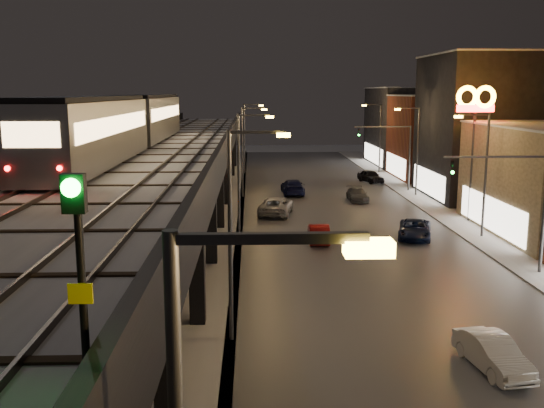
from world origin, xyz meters
name	(u,v)px	position (x,y,z in m)	size (l,w,h in m)	color
road_surface	(344,226)	(7.50, 35.00, 0.03)	(17.00, 120.00, 0.06)	#46474D
sidewalk_right	(469,225)	(17.50, 35.00, 0.07)	(4.00, 120.00, 0.14)	#9FA1A8
under_viaduct_pavement	(173,228)	(-6.00, 35.00, 0.03)	(11.00, 120.00, 0.06)	#9FA1A8
elevated_viaduct	(165,161)	(-6.00, 31.84, 5.62)	(9.00, 100.00, 6.30)	black
viaduct_trackbed	(164,150)	(-6.01, 31.97, 6.39)	(8.40, 100.00, 0.32)	#B2B7C1
viaduct_parapet_streetside	(225,144)	(-1.65, 32.00, 6.85)	(0.30, 100.00, 1.10)	black
viaduct_parapet_far	(103,144)	(-10.35, 32.00, 6.85)	(0.30, 100.00, 1.10)	black
building_d	(491,127)	(23.99, 48.00, 7.08)	(12.20, 13.20, 14.16)	black
building_e	(446,137)	(23.99, 62.00, 5.08)	(12.20, 12.20, 10.16)	brown
building_f	(415,126)	(23.99, 76.00, 5.58)	(12.20, 16.20, 11.16)	black
streetlight_left_1	(237,221)	(-0.43, 13.00, 5.24)	(2.57, 0.28, 9.00)	#38383A
streetlight_left_2	(243,168)	(-0.43, 31.00, 5.24)	(2.57, 0.28, 9.00)	#38383A
streetlight_right_2	(482,167)	(16.73, 31.00, 5.24)	(2.56, 0.28, 9.00)	#38383A
streetlight_left_3	(245,145)	(-0.43, 49.00, 5.24)	(2.57, 0.28, 9.00)	#38383A
streetlight_right_3	(415,145)	(16.73, 49.00, 5.24)	(2.56, 0.28, 9.00)	#38383A
streetlight_left_4	(246,133)	(-0.43, 67.00, 5.24)	(2.57, 0.28, 9.00)	#38383A
streetlight_right_4	(378,133)	(16.73, 67.00, 5.24)	(2.56, 0.28, 9.00)	#38383A
traffic_light_rig_a	(525,199)	(15.84, 22.00, 4.50)	(6.10, 0.34, 7.00)	#38383A
traffic_light_rig_b	(399,150)	(15.84, 52.00, 4.50)	(6.10, 0.34, 7.00)	#38383A
subway_train	(127,122)	(-8.50, 31.51, 8.43)	(3.05, 37.56, 3.65)	gray
rail_signal	(77,236)	(-2.10, -3.68, 8.63)	(0.33, 0.42, 2.84)	black
car_near_white	(319,234)	(4.91, 29.96, 0.66)	(1.40, 4.02, 1.32)	maroon
car_mid_silver	(276,206)	(2.31, 39.80, 0.77)	(2.56, 5.54, 1.54)	gray
car_mid_dark	(293,187)	(4.45, 50.28, 0.77)	(2.16, 5.31, 1.54)	black
car_onc_silver	(493,355)	(9.33, 9.78, 0.66)	(1.39, 3.98, 1.31)	silver
car_onc_dark	(415,230)	(11.97, 30.75, 0.67)	(2.23, 4.84, 1.34)	black
car_onc_white	(357,195)	(10.49, 46.16, 0.63)	(1.76, 4.32, 1.25)	#44474C
car_onc_red	(371,177)	(14.16, 58.32, 0.72)	(1.70, 4.22, 1.44)	black
sign_mcdonalds	(475,110)	(18.00, 36.44, 9.09)	(3.27, 0.60, 11.00)	#38383A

